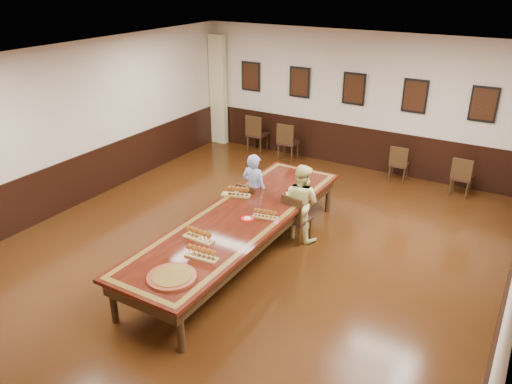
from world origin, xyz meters
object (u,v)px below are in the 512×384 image
Objects in this scene: spare_chair_b at (288,141)px; spare_chair_d at (462,176)px; spare_chair_c at (399,163)px; conference_table at (240,224)px; spare_chair_a at (258,133)px; chair_woman at (297,217)px; chair_man at (251,204)px; person_woman at (301,202)px; carved_platter at (172,277)px; person_man at (254,189)px.

spare_chair_d is (4.17, -0.08, -0.04)m from spare_chair_b.
spare_chair_c is 0.17× the size of conference_table.
spare_chair_a reaches higher than spare_chair_c.
spare_chair_d is at bearing 171.08° from spare_chair_c.
chair_man is at bearing 4.84° from chair_woman.
person_woman is at bearing 128.73° from spare_chair_a.
spare_chair_d is (2.14, 3.50, -0.01)m from chair_woman.
chair_woman is at bearing 82.86° from carved_platter.
person_man is at bearing 59.37° from spare_chair_c.
spare_chair_a reaches higher than spare_chair_d.
spare_chair_d is at bearing 68.74° from carved_platter.
spare_chair_d is 0.17× the size of conference_table.
spare_chair_c is at bearing -114.80° from person_man.
spare_chair_a is 0.71× the size of person_woman.
chair_man is 1.04× the size of carved_platter.
chair_woman is 0.65× the size of person_man.
chair_man is 4.14m from spare_chair_a.
spare_chair_a reaches higher than conference_table.
person_man is (0.00, 0.09, 0.26)m from chair_man.
person_man reaches higher than conference_table.
chair_man is 3.65m from spare_chair_b.
spare_chair_c is at bearing -114.24° from chair_man.
chair_man is 0.17× the size of conference_table.
spare_chair_c is (3.78, -0.07, -0.07)m from spare_chair_a.
spare_chair_b is (-2.03, 3.57, 0.03)m from chair_woman.
conference_table is (-1.32, -4.63, 0.19)m from spare_chair_c.
spare_chair_c is at bearing -93.10° from chair_woman.
spare_chair_b is 4.18m from spare_chair_d.
spare_chair_d is at bearing -113.07° from person_woman.
person_man is (1.04, -3.41, 0.21)m from spare_chair_b.
conference_table is (0.44, -1.17, -0.08)m from person_man.
spare_chair_b is 4.04m from person_woman.
chair_man is 1.04m from person_woman.
spare_chair_a is 1.17× the size of spare_chair_c.
spare_chair_c is 3.62m from person_woman.
spare_chair_d is at bearing 59.14° from conference_table.
carved_platter reaches higher than conference_table.
carved_platter is at bearing 110.32° from spare_chair_a.
chair_woman is at bearing 90.00° from person_woman.
chair_man is at bearing 103.20° from spare_chair_b.
chair_woman is at bearing 60.28° from spare_chair_d.
person_woman is at bearing 82.80° from carved_platter.
person_man reaches higher than spare_chair_d.
spare_chair_d reaches higher than carved_platter.
carved_platter is at bearing 103.82° from chair_man.
chair_woman is at bearing 178.11° from chair_man.
spare_chair_a is 1.14× the size of spare_chair_d.
person_man is 0.28× the size of conference_table.
chair_woman reaches higher than spare_chair_d.
chair_woman is 0.18× the size of conference_table.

